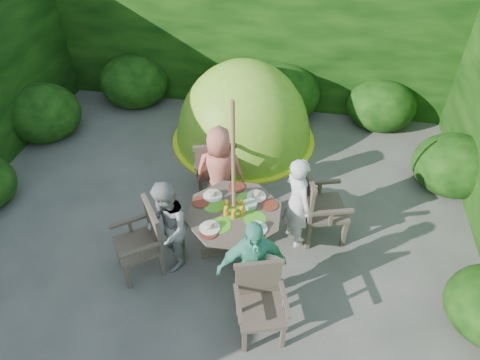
% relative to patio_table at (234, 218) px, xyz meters
% --- Properties ---
extents(ground, '(60.00, 60.00, 0.00)m').
position_rel_patio_table_xyz_m(ground, '(-0.41, 0.06, -0.58)').
color(ground, '#4B4843').
rests_on(ground, ground).
extents(hedge_enclosure, '(9.00, 9.00, 2.50)m').
position_rel_patio_table_xyz_m(hedge_enclosure, '(-0.41, 1.39, 0.67)').
color(hedge_enclosure, black).
rests_on(hedge_enclosure, ground).
extents(patio_table, '(1.57, 1.57, 0.83)m').
position_rel_patio_table_xyz_m(patio_table, '(0.00, 0.00, 0.00)').
color(patio_table, '#3F3429').
rests_on(patio_table, ground).
extents(parasol_pole, '(0.06, 0.06, 2.20)m').
position_rel_patio_table_xyz_m(parasol_pole, '(-0.00, -0.00, 0.52)').
color(parasol_pole, brown).
rests_on(parasol_pole, ground).
extents(garden_chair_right, '(0.68, 0.73, 1.00)m').
position_rel_patio_table_xyz_m(garden_chair_right, '(0.99, 0.46, -0.04)').
color(garden_chair_right, '#3F3429').
rests_on(garden_chair_right, ground).
extents(garden_chair_left, '(0.70, 0.72, 0.90)m').
position_rel_patio_table_xyz_m(garden_chair_left, '(-1.01, -0.44, -0.10)').
color(garden_chair_left, '#3F3429').
rests_on(garden_chair_left, ground).
extents(garden_chair_back, '(0.71, 0.67, 0.97)m').
position_rel_patio_table_xyz_m(garden_chair_back, '(-0.47, 0.99, -0.06)').
color(garden_chair_back, '#3F3429').
rests_on(garden_chair_back, ground).
extents(garden_chair_front, '(0.63, 0.59, 0.86)m').
position_rel_patio_table_xyz_m(garden_chair_front, '(0.46, -1.00, -0.12)').
color(garden_chair_front, '#3F3429').
rests_on(garden_chair_front, ground).
extents(child_right, '(0.53, 0.57, 1.32)m').
position_rel_patio_table_xyz_m(child_right, '(0.72, 0.33, 0.08)').
color(child_right, silver).
rests_on(child_right, ground).
extents(child_left, '(0.65, 0.73, 1.25)m').
position_rel_patio_table_xyz_m(child_left, '(-0.73, -0.33, 0.05)').
color(child_left, '#9B9A96').
rests_on(child_left, ground).
extents(child_back, '(0.71, 0.52, 1.34)m').
position_rel_patio_table_xyz_m(child_back, '(-0.33, 0.73, 0.09)').
color(child_back, '#D26856').
rests_on(child_back, ground).
extents(child_front, '(0.82, 0.58, 1.29)m').
position_rel_patio_table_xyz_m(child_front, '(0.33, -0.73, 0.07)').
color(child_front, '#4FB894').
rests_on(child_front, ground).
extents(dome_tent, '(2.85, 2.85, 2.78)m').
position_rel_patio_table_xyz_m(dome_tent, '(-0.31, 2.45, -0.58)').
color(dome_tent, '#71B823').
rests_on(dome_tent, ground).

